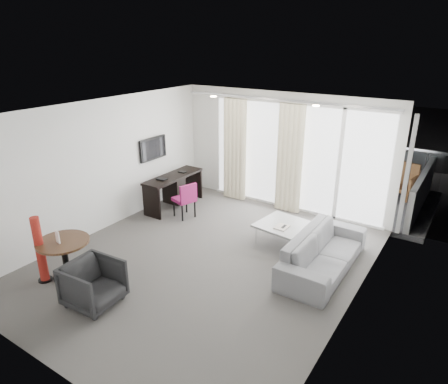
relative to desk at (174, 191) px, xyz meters
The scene contains 28 objects.
floor 2.60m from the desk, 38.18° to the right, with size 5.00×6.00×0.00m, color #4C4945.
ceiling 3.41m from the desk, 38.18° to the right, with size 5.00×6.00×0.00m, color white.
wall_left 1.90m from the desk, 106.59° to the right, with size 0.00×6.00×2.60m, color silver.
wall_right 4.89m from the desk, 19.39° to the right, with size 0.00×6.00×2.60m, color silver.
wall_front 5.10m from the desk, 66.20° to the right, with size 5.00×0.00×2.60m, color silver.
window_panel 2.83m from the desk, 30.91° to the left, with size 4.00×0.02×2.38m, color white, non-canonical shape.
window_frame 2.83m from the desk, 30.64° to the left, with size 4.10×0.06×2.44m, color white, non-canonical shape.
curtain_left 1.72m from the desk, 54.50° to the left, with size 0.60×0.20×2.38m, color beige, non-canonical shape.
curtain_right 2.71m from the desk, 28.34° to the left, with size 0.60×0.20×2.38m, color beige, non-canonical shape.
curtain_track 3.15m from the desk, 31.21° to the left, with size 4.80×0.04×0.04m, color #B2B2B7, non-canonical shape.
downlight_a 2.49m from the desk, ahead, with size 0.12×0.12×0.02m, color #FFE0B2.
downlight_b 3.91m from the desk, ahead, with size 0.12×0.12×0.02m, color #FFE0B2.
desk is the anchor object (origin of this frame).
tv 1.08m from the desk, 161.63° to the right, with size 0.05×0.80×0.50m, color black, non-canonical shape.
desk_chair 0.65m from the desk, 30.25° to the right, with size 0.43×0.41×0.80m, color #851750, non-canonical shape.
round_table 3.27m from the desk, 82.26° to the right, with size 0.82×0.82×0.66m, color #432A19, non-canonical shape.
menu_card 3.35m from the desk, 82.40° to the right, with size 0.11×0.02×0.20m, color white, non-canonical shape.
red_lamp 3.51m from the desk, 86.47° to the right, with size 0.22×0.22×1.11m, color maroon.
tub_armchair 3.72m from the desk, 68.23° to the right, with size 0.71×0.73×0.67m, color black.
coffee_table 2.89m from the desk, ahead, with size 0.89×0.89×0.40m, color gray, non-canonical shape.
remote 2.97m from the desk, ahead, with size 0.05×0.16×0.02m, color black, non-canonical shape.
magazine 2.94m from the desk, ahead, with size 0.24×0.31×0.02m, color gray, non-canonical shape.
sofa 3.90m from the desk, 10.63° to the right, with size 2.17×0.85×0.63m, color slate.
terrace_slab 3.75m from the desk, 51.34° to the left, with size 5.60×3.00×0.12m, color #4D4D50.
rattan_chair_a 3.50m from the desk, 43.21° to the left, with size 0.58×0.58×0.86m, color brown, non-canonical shape.
rattan_chair_b 5.51m from the desk, 38.99° to the left, with size 0.57×0.57×0.83m, color brown, non-canonical shape.
rattan_table 4.85m from the desk, 39.75° to the left, with size 0.46×0.46×0.46m, color brown, non-canonical shape.
balustrade 4.94m from the desk, 61.91° to the left, with size 5.50×0.06×1.05m, color #B2B2B7, non-canonical shape.
Camera 1 is at (3.62, -4.93, 3.65)m, focal length 32.00 mm.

